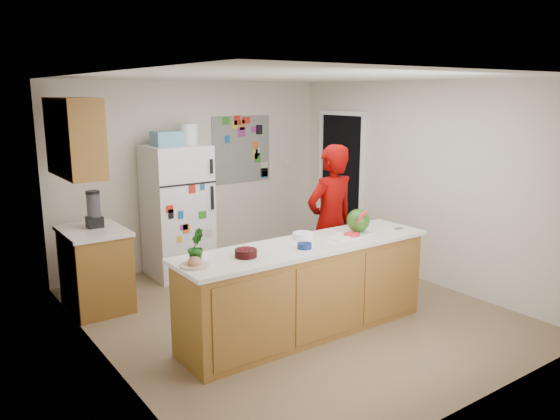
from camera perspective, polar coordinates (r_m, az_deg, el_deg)
floor at (r=6.08m, az=1.25°, el=-10.66°), size 4.00×4.50×0.02m
wall_back at (r=7.61m, az=-8.92°, el=3.73°), size 4.00×0.02×2.50m
wall_left at (r=4.81m, az=-18.28°, el=-1.64°), size 0.02×4.50×2.50m
wall_right at (r=7.08m, az=14.49°, el=2.86°), size 0.02×4.50×2.50m
ceiling at (r=5.60m, az=1.37°, el=13.83°), size 4.00×4.50×0.02m
doorway at (r=8.09m, az=6.45°, el=2.65°), size 0.03×0.85×2.04m
peninsula_base at (r=5.43m, az=2.74°, el=-8.42°), size 2.60×0.62×0.88m
peninsula_top at (r=5.28m, az=2.79°, el=-3.74°), size 2.68×0.70×0.04m
side_counter_base at (r=6.37m, az=-18.70°, el=-6.03°), size 0.60×0.80×0.86m
side_counter_top at (r=6.25m, az=-18.98°, el=-2.10°), size 0.64×0.84×0.04m
upper_cabinets at (r=6.01m, az=-20.70°, el=7.12°), size 0.35×1.00×0.80m
refrigerator at (r=7.16m, az=-10.67°, el=-0.12°), size 0.75×0.70×1.70m
fridge_top_bin at (r=6.98m, az=-11.73°, el=7.33°), size 0.35×0.28×0.18m
photo_collage at (r=7.92m, az=-4.04°, el=6.36°), size 0.95×0.01×0.95m
person at (r=6.21m, az=5.29°, el=-1.39°), size 0.67×0.45×1.79m
blender_appliance at (r=6.29m, az=-18.88°, el=-0.03°), size 0.14×0.14×0.38m
cutting_board at (r=5.67m, az=7.83°, el=-2.46°), size 0.42×0.35×0.01m
watermelon at (r=5.70m, az=8.17°, el=-1.10°), size 0.24×0.24×0.24m
watermelon_slice at (r=5.57m, az=7.49°, el=-2.54°), size 0.16×0.16×0.02m
cherry_bowl at (r=4.86m, az=-3.58°, el=-4.51°), size 0.21×0.21×0.07m
white_bowl at (r=5.45m, az=2.44°, el=-2.70°), size 0.25×0.25×0.06m
cobalt_bowl at (r=5.11m, az=2.58°, el=-3.76°), size 0.18×0.18×0.05m
plate at (r=4.66m, az=-8.92°, el=-5.73°), size 0.31×0.31×0.02m
paper_towel at (r=5.46m, az=6.13°, el=-2.95°), size 0.22×0.21×0.02m
keys at (r=5.98m, az=12.32°, el=-1.88°), size 0.10×0.05×0.01m
potted_plant at (r=4.68m, az=-8.82°, el=-3.79°), size 0.20×0.21×0.30m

